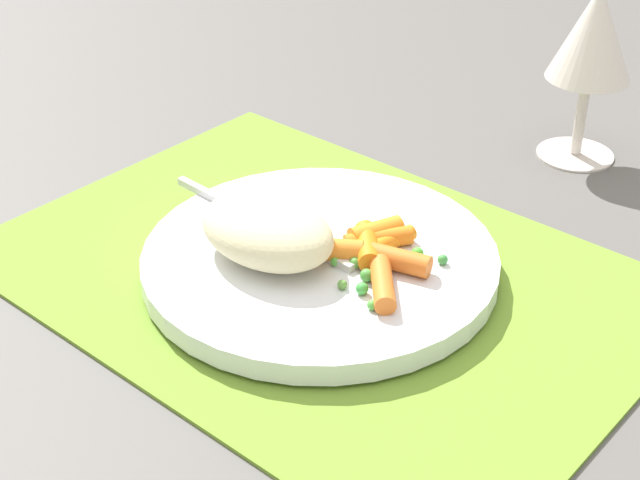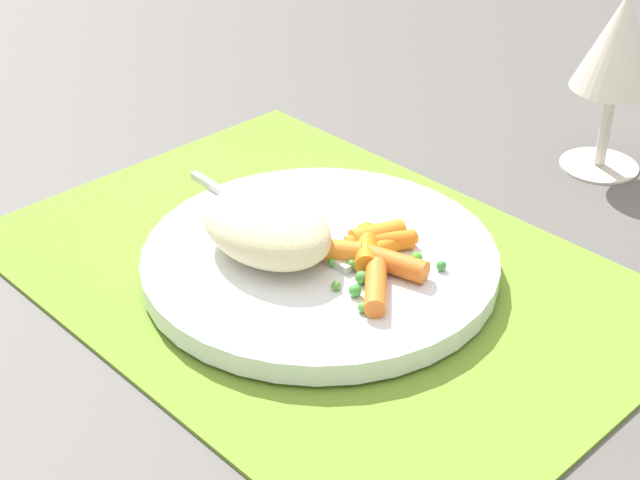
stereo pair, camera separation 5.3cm
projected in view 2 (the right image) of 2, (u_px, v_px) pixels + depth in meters
ground_plane at (320, 277)px, 0.72m from camera, size 2.40×2.40×0.00m
placemat at (320, 273)px, 0.72m from camera, size 0.48×0.34×0.01m
plate at (320, 261)px, 0.71m from camera, size 0.26×0.26×0.02m
rice_mound at (267, 228)px, 0.70m from camera, size 0.11×0.08×0.04m
carrot_portion at (374, 254)px, 0.69m from camera, size 0.09×0.10×0.02m
pea_scatter at (373, 273)px, 0.68m from camera, size 0.06×0.08×0.01m
fork at (286, 227)px, 0.73m from camera, size 0.19×0.02×0.01m
wine_glass at (619, 48)px, 0.81m from camera, size 0.07×0.07×0.16m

